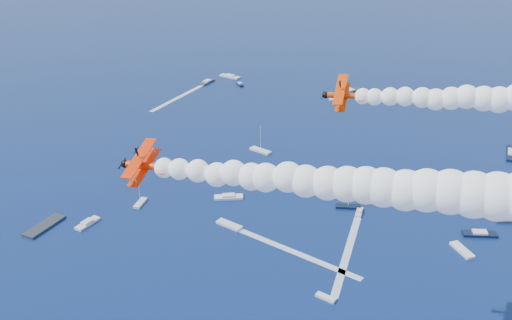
% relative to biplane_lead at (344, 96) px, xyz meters
% --- Properties ---
extents(biplane_lead, '(9.01, 10.90, 8.42)m').
position_rel_biplane_lead_xyz_m(biplane_lead, '(0.00, 0.00, 0.00)').
color(biplane_lead, '#F13E05').
extents(biplane_trail, '(8.63, 10.30, 8.02)m').
position_rel_biplane_lead_xyz_m(biplane_trail, '(-18.73, -36.39, -1.46)').
color(biplane_trail, '#FF3005').
extents(smoke_trail_lead, '(56.55, 21.10, 10.50)m').
position_rel_biplane_lead_xyz_m(smoke_trail_lead, '(27.42, 3.95, 2.09)').
color(smoke_trail_lead, white).
extents(smoke_trail_trail, '(56.19, 14.45, 10.50)m').
position_rel_biplane_lead_xyz_m(smoke_trail_trail, '(8.89, -34.24, 0.63)').
color(smoke_trail_trail, white).
extents(spectator_boats, '(199.87, 167.38, 0.70)m').
position_rel_biplane_lead_xyz_m(spectator_boats, '(-21.83, 79.91, -54.04)').
color(spectator_boats, silver).
rests_on(spectator_boats, ground).
extents(boat_wakes, '(238.55, 124.05, 0.04)m').
position_rel_biplane_lead_xyz_m(boat_wakes, '(-3.96, 59.61, -54.36)').
color(boat_wakes, white).
rests_on(boat_wakes, ground).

